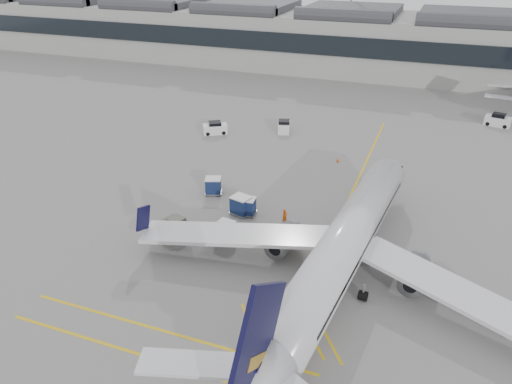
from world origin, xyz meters
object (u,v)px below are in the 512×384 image
(belt_loader, at_px, (347,246))
(baggage_cart_a, at_px, (226,230))
(ramp_agent_a, at_px, (285,217))
(airliner_main, at_px, (342,248))
(ramp_agent_b, at_px, (271,233))
(pushback_tug, at_px, (176,226))

(belt_loader, height_order, baggage_cart_a, belt_loader)
(ramp_agent_a, bearing_deg, airliner_main, -103.81)
(belt_loader, height_order, ramp_agent_a, belt_loader)
(ramp_agent_b, bearing_deg, baggage_cart_a, -26.58)
(baggage_cart_a, bearing_deg, airliner_main, -1.80)
(baggage_cart_a, relative_size, pushback_tug, 0.57)
(ramp_agent_a, bearing_deg, belt_loader, -80.68)
(ramp_agent_b, bearing_deg, belt_loader, 149.21)
(pushback_tug, bearing_deg, airliner_main, 13.79)
(airliner_main, height_order, belt_loader, airliner_main)
(ramp_agent_b, bearing_deg, ramp_agent_a, -131.10)
(airliner_main, bearing_deg, belt_loader, 98.85)
(baggage_cart_a, xyz_separation_m, ramp_agent_a, (4.20, 4.34, -0.12))
(ramp_agent_b, distance_m, pushback_tug, 8.87)
(airliner_main, distance_m, ramp_agent_a, 9.78)
(belt_loader, distance_m, baggage_cart_a, 10.92)
(airliner_main, height_order, pushback_tug, airliner_main)
(airliner_main, bearing_deg, pushback_tug, 179.74)
(belt_loader, bearing_deg, airliner_main, -68.11)
(airliner_main, bearing_deg, ramp_agent_a, 141.06)
(airliner_main, xyz_separation_m, ramp_agent_a, (-6.82, 6.68, -2.15))
(baggage_cart_a, bearing_deg, ramp_agent_b, 22.20)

